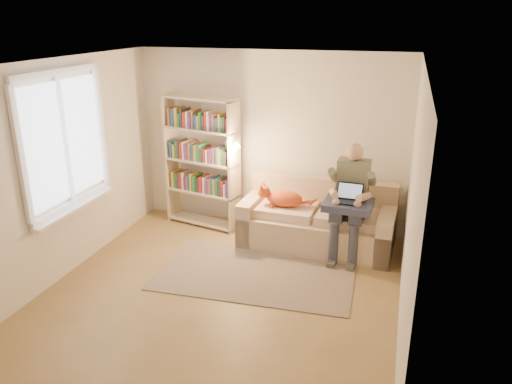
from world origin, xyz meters
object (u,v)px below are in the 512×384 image
(sofa, at_px, (318,223))
(cat, at_px, (280,198))
(person, at_px, (351,195))
(laptop, at_px, (350,197))
(bookshelf, at_px, (202,156))

(sofa, bearing_deg, cat, -165.27)
(sofa, bearing_deg, person, -19.18)
(sofa, relative_size, person, 1.40)
(person, relative_size, laptop, 4.44)
(sofa, height_order, laptop, laptop)
(laptop, height_order, bookshelf, bookshelf)
(sofa, relative_size, laptop, 6.23)
(person, relative_size, bookshelf, 0.76)
(cat, relative_size, bookshelf, 0.39)
(sofa, height_order, person, person)
(laptop, bearing_deg, sofa, 147.96)
(bookshelf, bearing_deg, sofa, 5.97)
(sofa, bearing_deg, bookshelf, 176.47)
(bookshelf, bearing_deg, cat, -1.21)
(sofa, height_order, bookshelf, bookshelf)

